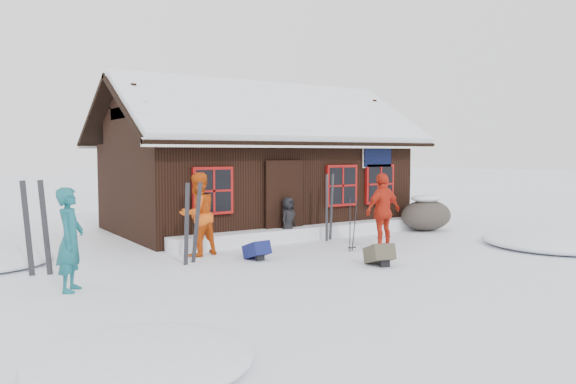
% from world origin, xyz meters
% --- Properties ---
extents(ground, '(120.00, 120.00, 0.00)m').
position_xyz_m(ground, '(0.00, 0.00, 0.00)').
color(ground, white).
rests_on(ground, ground).
extents(mountain_hut, '(8.90, 6.09, 4.42)m').
position_xyz_m(mountain_hut, '(1.50, 4.98, 1.58)').
color(mountain_hut, black).
rests_on(mountain_hut, ground).
extents(snow_drift, '(7.60, 0.60, 0.35)m').
position_xyz_m(snow_drift, '(1.50, 2.25, 0.17)').
color(snow_drift, white).
rests_on(snow_drift, ground).
extents(snow_mounds, '(20.60, 13.20, 0.48)m').
position_xyz_m(snow_mounds, '(1.65, 1.86, 0.00)').
color(snow_mounds, white).
rests_on(snow_mounds, ground).
extents(skier_teal, '(0.66, 0.74, 1.70)m').
position_xyz_m(skier_teal, '(-4.91, -0.23, 0.85)').
color(skier_teal, '#14575F').
rests_on(skier_teal, ground).
extents(skier_orange_left, '(1.03, 0.89, 1.83)m').
position_xyz_m(skier_orange_left, '(-1.88, 1.57, 0.91)').
color(skier_orange_left, '#D24D0E').
rests_on(skier_orange_left, ground).
extents(skier_orange_right, '(1.07, 0.51, 1.79)m').
position_xyz_m(skier_orange_right, '(2.09, -0.01, 0.89)').
color(skier_orange_right, red).
rests_on(skier_orange_right, ground).
extents(skier_crouched, '(0.65, 0.56, 1.12)m').
position_xyz_m(skier_crouched, '(0.88, 2.20, 0.56)').
color(skier_crouched, black).
rests_on(skier_crouched, ground).
extents(boulder, '(1.61, 1.21, 0.94)m').
position_xyz_m(boulder, '(5.32, 1.67, 0.48)').
color(boulder, '#464038').
rests_on(boulder, ground).
extents(ski_pair_left, '(0.50, 0.23, 1.70)m').
position_xyz_m(ski_pair_left, '(-2.32, 0.87, 0.80)').
color(ski_pair_left, black).
rests_on(ski_pair_left, ground).
extents(ski_pair_mid, '(0.52, 0.12, 1.81)m').
position_xyz_m(ski_pair_mid, '(-5.17, 1.34, 0.85)').
color(ski_pair_mid, black).
rests_on(ski_pair_mid, ground).
extents(ski_pair_right, '(0.42, 0.24, 1.76)m').
position_xyz_m(ski_pair_right, '(1.87, 1.77, 0.83)').
color(ski_pair_right, black).
rests_on(ski_pair_right, ground).
extents(ski_poles, '(0.22, 0.11, 1.25)m').
position_xyz_m(ski_poles, '(1.33, 0.19, 0.58)').
color(ski_poles, black).
rests_on(ski_poles, ground).
extents(backpack_blue, '(0.43, 0.55, 0.28)m').
position_xyz_m(backpack_blue, '(-1.04, 0.45, 0.14)').
color(backpack_blue, '#131951').
rests_on(backpack_blue, ground).
extents(backpack_olive, '(0.59, 0.68, 0.32)m').
position_xyz_m(backpack_olive, '(0.71, -1.41, 0.16)').
color(backpack_olive, '#454031').
rests_on(backpack_olive, ground).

